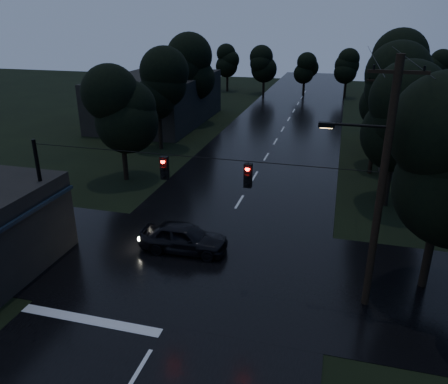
% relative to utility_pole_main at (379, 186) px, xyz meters
% --- Properties ---
extents(main_road, '(12.00, 120.00, 0.02)m').
position_rel_utility_pole_main_xyz_m(main_road, '(-7.41, 19.00, -5.26)').
color(main_road, black).
rests_on(main_road, ground).
extents(cross_street, '(60.00, 9.00, 0.02)m').
position_rel_utility_pole_main_xyz_m(cross_street, '(-7.41, 1.00, -5.26)').
color(cross_street, black).
rests_on(cross_street, ground).
extents(building_far_right, '(10.00, 14.00, 4.40)m').
position_rel_utility_pole_main_xyz_m(building_far_right, '(6.59, 23.00, -3.06)').
color(building_far_right, black).
rests_on(building_far_right, ground).
extents(building_far_left, '(10.00, 16.00, 5.00)m').
position_rel_utility_pole_main_xyz_m(building_far_left, '(-21.41, 29.00, -2.76)').
color(building_far_left, black).
rests_on(building_far_left, ground).
extents(utility_pole_main, '(3.50, 0.30, 10.00)m').
position_rel_utility_pole_main_xyz_m(utility_pole_main, '(0.00, 0.00, 0.00)').
color(utility_pole_main, black).
rests_on(utility_pole_main, ground).
extents(utility_pole_far, '(2.00, 0.30, 7.50)m').
position_rel_utility_pole_main_xyz_m(utility_pole_far, '(0.89, 17.00, -1.38)').
color(utility_pole_far, black).
rests_on(utility_pole_far, ground).
extents(anchor_pole_left, '(0.18, 0.18, 6.00)m').
position_rel_utility_pole_main_xyz_m(anchor_pole_left, '(-14.91, 0.00, -2.26)').
color(anchor_pole_left, black).
rests_on(anchor_pole_left, ground).
extents(span_signals, '(15.00, 0.37, 1.12)m').
position_rel_utility_pole_main_xyz_m(span_signals, '(-6.85, -0.01, -0.01)').
color(span_signals, black).
rests_on(span_signals, ground).
extents(tree_corner_near, '(4.48, 4.48, 9.44)m').
position_rel_utility_pole_main_xyz_m(tree_corner_near, '(2.59, 2.00, 0.74)').
color(tree_corner_near, black).
rests_on(tree_corner_near, ground).
extents(tree_left_a, '(3.92, 3.92, 8.26)m').
position_rel_utility_pole_main_xyz_m(tree_left_a, '(-16.41, 11.00, -0.02)').
color(tree_left_a, black).
rests_on(tree_left_a, ground).
extents(tree_left_b, '(4.20, 4.20, 8.85)m').
position_rel_utility_pole_main_xyz_m(tree_left_b, '(-17.01, 19.00, 0.36)').
color(tree_left_b, black).
rests_on(tree_left_b, ground).
extents(tree_left_c, '(4.48, 4.48, 9.44)m').
position_rel_utility_pole_main_xyz_m(tree_left_c, '(-17.61, 29.00, 0.74)').
color(tree_left_c, black).
rests_on(tree_left_c, ground).
extents(tree_right_a, '(4.20, 4.20, 8.85)m').
position_rel_utility_pole_main_xyz_m(tree_right_a, '(1.59, 11.00, 0.36)').
color(tree_right_a, black).
rests_on(tree_right_a, ground).
extents(tree_right_b, '(4.48, 4.48, 9.44)m').
position_rel_utility_pole_main_xyz_m(tree_right_b, '(2.19, 19.00, 0.74)').
color(tree_right_b, black).
rests_on(tree_right_b, ground).
extents(tree_right_c, '(4.76, 4.76, 10.03)m').
position_rel_utility_pole_main_xyz_m(tree_right_c, '(2.79, 29.00, 1.11)').
color(tree_right_c, black).
rests_on(tree_right_c, ground).
extents(car, '(4.50, 1.92, 1.52)m').
position_rel_utility_pole_main_xyz_m(car, '(-8.70, 2.20, -4.50)').
color(car, black).
rests_on(car, ground).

